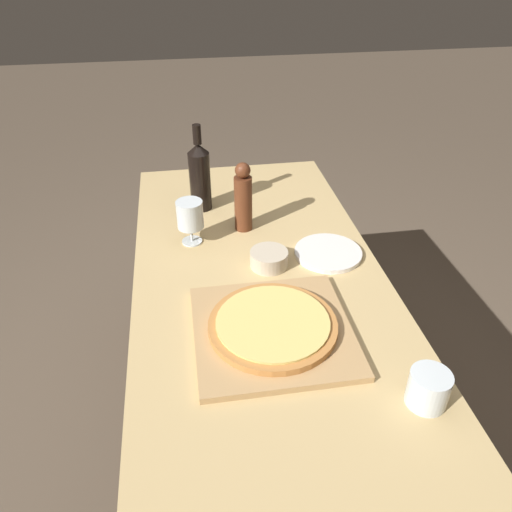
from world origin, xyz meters
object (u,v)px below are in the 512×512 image
wine_bottle (200,175)px  pepper_mill (243,198)px  wine_glass (190,215)px  small_bowl (269,259)px  pizza (273,325)px

wine_bottle → pepper_mill: wine_bottle is taller
wine_glass → small_bowl: wine_glass is taller
wine_bottle → wine_glass: wine_bottle is taller
pepper_mill → wine_bottle: bearing=128.0°
pizza → wine_bottle: 0.69m
pepper_mill → small_bowl: 0.24m
small_bowl → pepper_mill: bearing=101.1°
wine_bottle → wine_glass: bearing=-101.9°
small_bowl → wine_glass: bearing=142.6°
pepper_mill → small_bowl: pepper_mill is taller
pepper_mill → wine_glass: 0.18m
wine_glass → small_bowl: 0.28m
pizza → pepper_mill: pepper_mill is taller
wine_glass → small_bowl: size_ratio=1.28×
pepper_mill → wine_glass: (-0.17, -0.06, -0.01)m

